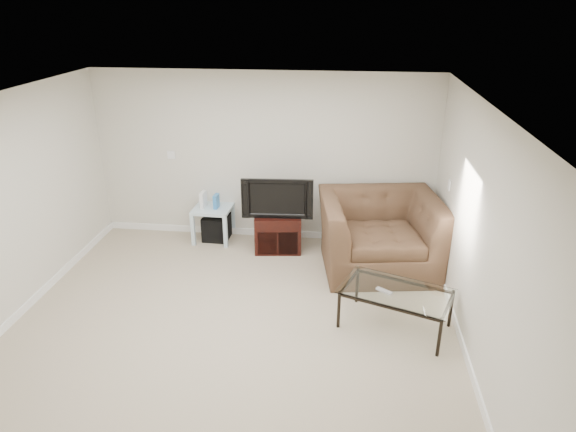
# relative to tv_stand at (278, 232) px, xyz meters

# --- Properties ---
(floor) EXTENTS (5.00, 5.00, 0.00)m
(floor) POSITION_rel_tv_stand_xyz_m (-0.26, -2.05, -0.28)
(floor) COLOR tan
(floor) RESTS_ON ground
(ceiling) EXTENTS (5.00, 5.00, 0.00)m
(ceiling) POSITION_rel_tv_stand_xyz_m (-0.26, -2.05, 2.22)
(ceiling) COLOR white
(ceiling) RESTS_ON ground
(wall_back) EXTENTS (5.00, 0.02, 2.50)m
(wall_back) POSITION_rel_tv_stand_xyz_m (-0.26, 0.45, 0.97)
(wall_back) COLOR silver
(wall_back) RESTS_ON ground
(wall_right) EXTENTS (0.02, 5.00, 2.50)m
(wall_right) POSITION_rel_tv_stand_xyz_m (2.24, -2.05, 0.97)
(wall_right) COLOR silver
(wall_right) RESTS_ON ground
(plate_back) EXTENTS (0.12, 0.02, 0.12)m
(plate_back) POSITION_rel_tv_stand_xyz_m (-1.66, 0.44, 0.97)
(plate_back) COLOR white
(plate_back) RESTS_ON wall_back
(plate_right_switch) EXTENTS (0.02, 0.09, 0.13)m
(plate_right_switch) POSITION_rel_tv_stand_xyz_m (2.23, -0.45, 0.97)
(plate_right_switch) COLOR white
(plate_right_switch) RESTS_ON wall_right
(plate_right_outlet) EXTENTS (0.02, 0.08, 0.12)m
(plate_right_outlet) POSITION_rel_tv_stand_xyz_m (2.23, -0.75, 0.02)
(plate_right_outlet) COLOR white
(plate_right_outlet) RESTS_ON wall_right
(tv_stand) EXTENTS (0.71, 0.53, 0.55)m
(tv_stand) POSITION_rel_tv_stand_xyz_m (0.00, 0.00, 0.00)
(tv_stand) COLOR black
(tv_stand) RESTS_ON floor
(dvd_player) EXTENTS (0.38, 0.29, 0.05)m
(dvd_player) POSITION_rel_tv_stand_xyz_m (0.00, -0.04, 0.18)
(dvd_player) COLOR black
(dvd_player) RESTS_ON tv_stand
(television) EXTENTS (0.94, 0.24, 0.58)m
(television) POSITION_rel_tv_stand_xyz_m (0.00, -0.03, 0.56)
(television) COLOR black
(television) RESTS_ON tv_stand
(side_table) EXTENTS (0.57, 0.57, 0.53)m
(side_table) POSITION_rel_tv_stand_xyz_m (-1.01, 0.23, -0.01)
(side_table) COLOR silver
(side_table) RESTS_ON floor
(subwoofer) EXTENTS (0.39, 0.39, 0.38)m
(subwoofer) POSITION_rel_tv_stand_xyz_m (-0.98, 0.25, -0.09)
(subwoofer) COLOR black
(subwoofer) RESTS_ON floor
(game_console) EXTENTS (0.07, 0.18, 0.24)m
(game_console) POSITION_rel_tv_stand_xyz_m (-1.15, 0.21, 0.37)
(game_console) COLOR white
(game_console) RESTS_ON side_table
(game_case) EXTENTS (0.07, 0.16, 0.21)m
(game_case) POSITION_rel_tv_stand_xyz_m (-0.95, 0.21, 0.36)
(game_case) COLOR #337FCC
(game_case) RESTS_ON side_table
(recliner) EXTENTS (1.68, 1.22, 1.35)m
(recliner) POSITION_rel_tv_stand_xyz_m (1.42, -0.38, 0.40)
(recliner) COLOR #4D2F22
(recliner) RESTS_ON floor
(coffee_table) EXTENTS (1.34, 1.05, 0.46)m
(coffee_table) POSITION_rel_tv_stand_xyz_m (1.54, -1.77, -0.04)
(coffee_table) COLOR black
(coffee_table) RESTS_ON floor
(remote) EXTENTS (0.18, 0.15, 0.02)m
(remote) POSITION_rel_tv_stand_xyz_m (1.40, -1.80, 0.20)
(remote) COLOR #B2B2B7
(remote) RESTS_ON coffee_table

